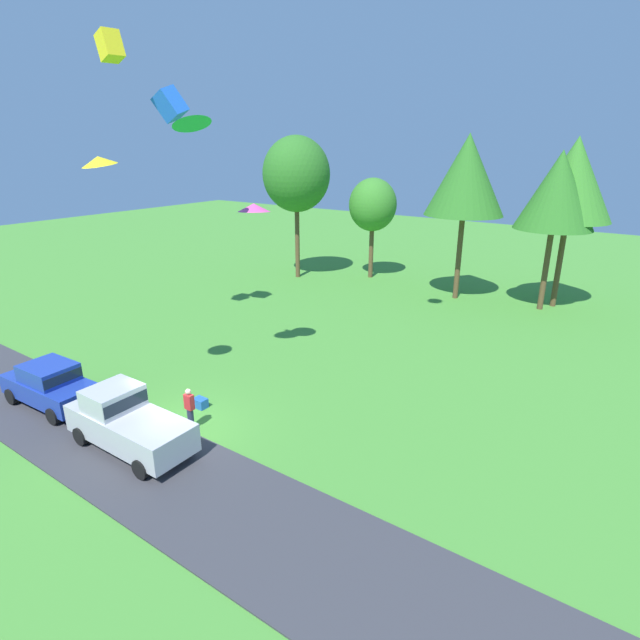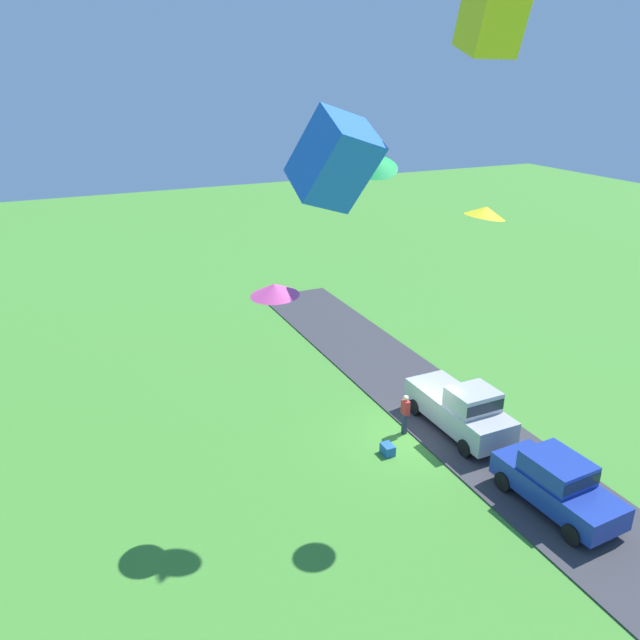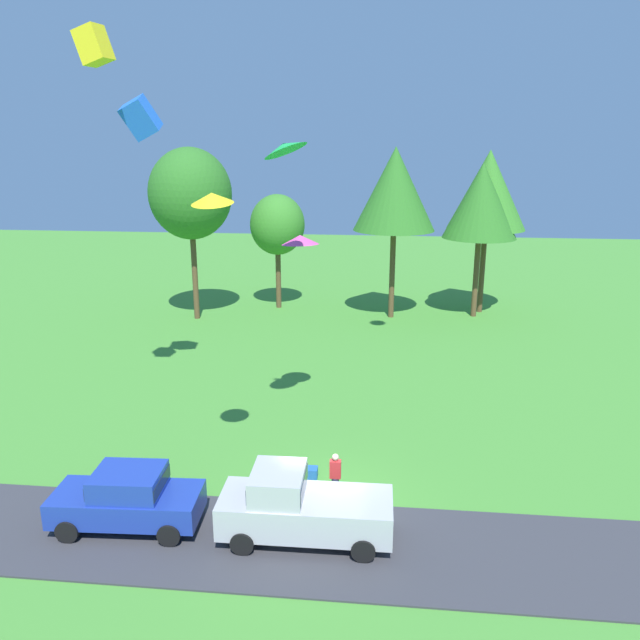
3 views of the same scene
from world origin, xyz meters
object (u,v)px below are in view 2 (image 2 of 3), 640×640
(car_pickup_near_entrance, at_px, (462,408))
(person_on_lawn, at_px, (405,414))
(cooler_box, at_px, (388,449))
(kite_delta_near_flag, at_px, (275,290))
(car_sedan_far_end, at_px, (557,482))
(kite_delta_high_right, at_px, (373,163))
(kite_delta_high_left, at_px, (486,212))
(kite_box_over_trees, at_px, (334,160))
(kite_box_mid_center, at_px, (493,15))

(car_pickup_near_entrance, xyz_separation_m, person_on_lawn, (0.89, 2.08, -0.23))
(car_pickup_near_entrance, xyz_separation_m, cooler_box, (-0.12, 3.44, -0.91))
(kite_delta_near_flag, bearing_deg, person_on_lawn, -72.64)
(car_sedan_far_end, height_order, kite_delta_high_right, kite_delta_high_right)
(kite_delta_high_left, height_order, kite_delta_high_right, kite_delta_high_right)
(person_on_lawn, bearing_deg, cooler_box, 126.42)
(kite_delta_high_left, relative_size, kite_box_over_trees, 0.90)
(kite_delta_near_flag, relative_size, kite_delta_high_left, 1.19)
(car_pickup_near_entrance, xyz_separation_m, kite_delta_high_right, (-1.07, 4.99, 9.98))
(person_on_lawn, bearing_deg, kite_delta_high_right, 123.92)
(kite_delta_near_flag, xyz_separation_m, kite_box_over_trees, (-6.53, 1.26, 4.57))
(kite_delta_near_flag, bearing_deg, car_pickup_near_entrance, -82.91)
(cooler_box, bearing_deg, car_sedan_far_end, -145.98)
(kite_box_mid_center, xyz_separation_m, kite_delta_high_right, (6.89, -1.68, -3.37))
(car_sedan_far_end, height_order, kite_delta_high_left, kite_delta_high_left)
(person_on_lawn, relative_size, kite_box_mid_center, 1.45)
(car_sedan_far_end, distance_m, car_pickup_near_entrance, 5.17)
(kite_delta_near_flag, bearing_deg, cooler_box, -79.25)
(car_sedan_far_end, height_order, car_pickup_near_entrance, car_pickup_near_entrance)
(person_on_lawn, bearing_deg, car_sedan_far_end, -161.33)
(person_on_lawn, xyz_separation_m, kite_delta_high_left, (-3.61, -0.03, 8.82))
(person_on_lawn, distance_m, kite_delta_high_left, 9.53)
(kite_box_mid_center, height_order, kite_box_over_trees, kite_box_mid_center)
(kite_delta_high_left, bearing_deg, kite_delta_high_right, 60.60)
(person_on_lawn, distance_m, cooler_box, 1.83)
(person_on_lawn, xyz_separation_m, kite_box_over_trees, (-8.43, 7.35, 11.29))
(car_sedan_far_end, height_order, person_on_lawn, car_sedan_far_end)
(car_sedan_far_end, xyz_separation_m, kite_delta_high_right, (4.10, 4.96, 10.04))
(person_on_lawn, height_order, kite_delta_near_flag, kite_delta_near_flag)
(car_sedan_far_end, bearing_deg, kite_box_over_trees, 104.18)
(kite_delta_near_flag, xyz_separation_m, kite_delta_high_left, (-1.71, -6.12, 2.10))
(kite_box_over_trees, bearing_deg, car_sedan_far_end, -75.82)
(kite_delta_near_flag, height_order, kite_delta_high_right, kite_delta_high_right)
(car_pickup_near_entrance, bearing_deg, person_on_lawn, 66.82)
(kite_delta_high_left, distance_m, kite_delta_high_right, 3.65)
(person_on_lawn, bearing_deg, kite_box_mid_center, 152.61)
(car_sedan_far_end, relative_size, kite_delta_high_left, 3.62)
(kite_box_mid_center, height_order, kite_delta_high_left, kite_box_mid_center)
(person_on_lawn, bearing_deg, car_pickup_near_entrance, -113.18)
(car_sedan_far_end, bearing_deg, kite_box_mid_center, 112.82)
(kite_box_over_trees, bearing_deg, cooler_box, -38.86)
(person_on_lawn, height_order, kite_delta_high_left, kite_delta_high_left)
(person_on_lawn, height_order, kite_delta_high_right, kite_delta_high_right)
(cooler_box, xyz_separation_m, kite_delta_near_flag, (-0.90, 4.73, 7.39))
(car_pickup_near_entrance, distance_m, cooler_box, 3.56)
(kite_box_mid_center, distance_m, kite_delta_high_right, 7.86)
(kite_delta_near_flag, bearing_deg, car_sedan_far_end, -117.05)
(car_pickup_near_entrance, xyz_separation_m, kite_box_mid_center, (-7.96, 6.66, 13.35))
(car_sedan_far_end, bearing_deg, person_on_lawn, 18.67)
(car_sedan_far_end, bearing_deg, kite_delta_high_right, 50.40)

